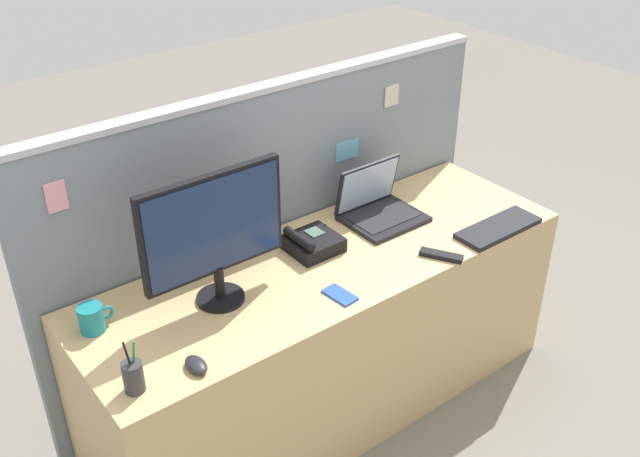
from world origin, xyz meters
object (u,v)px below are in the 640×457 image
Objects in this scene: desktop_monitor at (214,230)px; pen_cup at (133,376)px; keyboard_main at (498,228)px; coffee_mug at (92,318)px; desk_phone at (312,243)px; cell_phone_blue_case at (340,295)px; computer_mouse_right_hand at (196,365)px; laptop at (377,205)px; tv_remote at (441,255)px.

desktop_monitor is 2.85× the size of pen_cup.
keyboard_main is 3.14× the size of coffee_mug.
cell_phone_blue_case is at bearing -108.97° from desk_phone.
keyboard_main is 3.91× the size of computer_mouse_right_hand.
laptop is (0.84, 0.10, -0.23)m from desktop_monitor.
pen_cup is (-0.19, 0.03, 0.04)m from computer_mouse_right_hand.
desk_phone is (0.46, 0.05, -0.25)m from desktop_monitor.
tv_remote is (1.08, -0.02, -0.01)m from computer_mouse_right_hand.
computer_mouse_right_hand is (-0.25, -0.28, -0.27)m from desktop_monitor.
computer_mouse_right_hand is 0.78× the size of cell_phone_blue_case.
coffee_mug is (-1.26, 0.40, 0.04)m from tv_remote.
pen_cup reaches higher than desk_phone.
tv_remote is at bearing -2.26° from pen_cup.
keyboard_main is (0.32, -0.40, -0.04)m from laptop.
computer_mouse_right_hand is at bearing -154.91° from desk_phone.
pen_cup reaches higher than computer_mouse_right_hand.
desk_phone is at bearing 6.68° from desktop_monitor.
desk_phone is 1.17× the size of tv_remote.
desk_phone is 1.04× the size of pen_cup.
tv_remote reaches higher than cell_phone_blue_case.
computer_mouse_right_hand is at bearing 148.53° from tv_remote.
keyboard_main is 2.06× the size of pen_cup.
pen_cup is at bearing 171.66° from computer_mouse_right_hand.
tv_remote is (0.47, -0.04, 0.01)m from cell_phone_blue_case.
desktop_monitor reaches higher than coffee_mug.
tv_remote is at bearing -43.71° from desk_phone.
pen_cup is (-1.29, -0.35, 0.00)m from laptop.
coffee_mug is (-0.78, 0.36, 0.04)m from cell_phone_blue_case.
cell_phone_blue_case is 0.86m from coffee_mug.
laptop is 1.16m from computer_mouse_right_hand.
pen_cup is 0.80m from cell_phone_blue_case.
desk_phone reaches higher than cell_phone_blue_case.
laptop is at bearing 29.79° from cell_phone_blue_case.
desktop_monitor is at bearing 165.75° from keyboard_main.
coffee_mug is (-1.60, 0.40, 0.04)m from keyboard_main.
computer_mouse_right_hand is 1.08m from tv_remote.
desk_phone reaches higher than keyboard_main.
desktop_monitor is at bearing -13.73° from coffee_mug.
tv_remote is (0.83, -0.30, -0.28)m from desktop_monitor.
laptop reaches higher than tv_remote.
desktop_monitor is 1.24m from keyboard_main.
desktop_monitor reaches higher than computer_mouse_right_hand.
desk_phone is 0.33m from cell_phone_blue_case.
cell_phone_blue_case is (-0.49, -0.35, -0.05)m from laptop.
pen_cup is at bearing -150.88° from desktop_monitor.
cell_phone_blue_case is (-0.11, -0.31, -0.03)m from desk_phone.
pen_cup is (-0.45, -0.25, -0.23)m from desktop_monitor.
keyboard_main is at bearing -14.29° from desktop_monitor.
pen_cup reaches higher than cell_phone_blue_case.
computer_mouse_right_hand is 0.20m from pen_cup.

